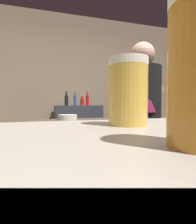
{
  "coord_description": "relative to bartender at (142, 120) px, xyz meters",
  "views": [
    {
      "loc": [
        -0.59,
        -1.27,
        1.12
      ],
      "look_at": [
        -0.42,
        -0.75,
        1.1
      ],
      "focal_mm": 30.55,
      "sensor_mm": 36.0,
      "label": 1
    }
  ],
  "objects": [
    {
      "name": "wall_back",
      "position": [
        -0.34,
        1.93,
        0.38
      ],
      "size": [
        5.2,
        0.1,
        2.7
      ],
      "primitive_type": "cube",
      "color": "#8D775D",
      "rests_on": "ground"
    },
    {
      "name": "bottle_hot_sauce",
      "position": [
        -0.46,
        1.6,
        0.2
      ],
      "size": [
        0.06,
        0.06,
        0.23
      ],
      "color": "black",
      "rests_on": "back_shelf"
    },
    {
      "name": "bartender",
      "position": [
        0.0,
        0.0,
        0.0
      ],
      "size": [
        0.49,
        0.55,
        1.68
      ],
      "rotation": [
        0.0,
        0.0,
        1.32
      ],
      "color": "#322833",
      "rests_on": "ground"
    },
    {
      "name": "knife_block",
      "position": [
        0.38,
        0.5,
        0.07
      ],
      "size": [
        0.1,
        0.08,
        0.27
      ],
      "color": "brown",
      "rests_on": "prep_counter"
    },
    {
      "name": "bottle_olive_oil",
      "position": [
        -0.1,
        1.58,
        0.21
      ],
      "size": [
        0.06,
        0.06,
        0.25
      ],
      "color": "red",
      "rests_on": "back_shelf"
    },
    {
      "name": "bottle_soy",
      "position": [
        -0.29,
        1.7,
        0.21
      ],
      "size": [
        0.05,
        0.05,
        0.24
      ],
      "color": "#2956A2",
      "rests_on": "back_shelf"
    },
    {
      "name": "back_shelf",
      "position": [
        -0.25,
        1.65,
        -0.43
      ],
      "size": [
        0.78,
        0.36,
        1.09
      ],
      "primitive_type": "cube",
      "color": "#343941",
      "rests_on": "ground"
    },
    {
      "name": "mixing_bowl",
      "position": [
        -0.6,
        0.57,
        -0.01
      ],
      "size": [
        0.21,
        0.21,
        0.06
      ],
      "primitive_type": "cylinder",
      "color": "silver",
      "rests_on": "prep_counter"
    },
    {
      "name": "bottle_vinegar",
      "position": [
        -0.19,
        1.61,
        0.18
      ],
      "size": [
        0.07,
        0.07,
        0.18
      ],
      "color": "red",
      "rests_on": "back_shelf"
    },
    {
      "name": "chefs_knife",
      "position": [
        0.28,
        0.41,
        -0.03
      ],
      "size": [
        0.24,
        0.12,
        0.01
      ],
      "primitive_type": "cube",
      "rotation": [
        0.0,
        0.0,
        0.37
      ],
      "color": "silver",
      "rests_on": "prep_counter"
    },
    {
      "name": "pint_glass_near",
      "position": [
        -0.75,
        -1.19,
        0.17
      ],
      "size": [
        0.08,
        0.08,
        0.14
      ],
      "color": "gold",
      "rests_on": "bar_counter"
    },
    {
      "name": "prep_counter",
      "position": [
        0.01,
        0.46,
        -0.5
      ],
      "size": [
        2.1,
        0.6,
        0.94
      ],
      "primitive_type": "cube",
      "color": "#4A402E",
      "rests_on": "ground"
    }
  ]
}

